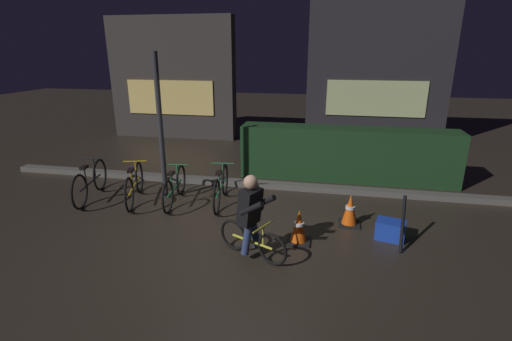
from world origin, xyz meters
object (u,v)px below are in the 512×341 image
(parked_bike_center_right, at_px, (221,187))
(traffic_cone_far, at_px, (350,210))
(closed_umbrella, at_px, (403,224))
(cyclist, at_px, (252,216))
(parked_bike_leftmost, at_px, (90,182))
(parked_bike_left_mid, at_px, (134,185))
(street_post, at_px, (161,129))
(traffic_cone_near, at_px, (299,227))
(parked_bike_center_left, at_px, (175,187))
(blue_crate, at_px, (390,230))

(parked_bike_center_right, distance_m, traffic_cone_far, 2.45)
(closed_umbrella, bearing_deg, cyclist, 113.87)
(parked_bike_leftmost, distance_m, parked_bike_left_mid, 0.93)
(traffic_cone_far, xyz_separation_m, closed_umbrella, (0.74, -0.63, 0.12))
(street_post, distance_m, traffic_cone_near, 3.30)
(parked_bike_center_left, xyz_separation_m, blue_crate, (3.91, -0.68, -0.18))
(parked_bike_leftmost, distance_m, traffic_cone_far, 5.04)
(cyclist, bearing_deg, parked_bike_leftmost, -177.39)
(parked_bike_center_left, bearing_deg, parked_bike_center_right, -87.88)
(parked_bike_left_mid, bearing_deg, blue_crate, -115.07)
(closed_umbrella, bearing_deg, traffic_cone_far, 55.82)
(parked_bike_center_right, xyz_separation_m, closed_umbrella, (3.15, -1.08, 0.05))
(street_post, relative_size, parked_bike_center_left, 1.83)
(blue_crate, distance_m, closed_umbrella, 0.37)
(parked_bike_leftmost, bearing_deg, traffic_cone_far, -104.56)
(parked_bike_center_left, bearing_deg, closed_umbrella, -110.46)
(traffic_cone_far, distance_m, blue_crate, 0.73)
(parked_bike_left_mid, relative_size, closed_umbrella, 1.86)
(traffic_cone_near, relative_size, cyclist, 0.44)
(parked_bike_left_mid, distance_m, traffic_cone_near, 3.46)
(blue_crate, xyz_separation_m, closed_umbrella, (0.12, -0.25, 0.24))
(parked_bike_center_left, relative_size, traffic_cone_near, 2.85)
(parked_bike_center_right, bearing_deg, parked_bike_leftmost, 88.47)
(parked_bike_center_right, xyz_separation_m, traffic_cone_near, (1.61, -1.23, -0.08))
(traffic_cone_far, xyz_separation_m, cyclist, (-1.43, -1.31, 0.36))
(cyclist, height_order, closed_umbrella, cyclist)
(street_post, relative_size, closed_umbrella, 3.34)
(traffic_cone_near, bearing_deg, closed_umbrella, 5.59)
(traffic_cone_far, bearing_deg, closed_umbrella, -40.50)
(traffic_cone_far, relative_size, closed_umbrella, 0.66)
(blue_crate, relative_size, closed_umbrella, 0.52)
(traffic_cone_near, relative_size, traffic_cone_far, 0.97)
(blue_crate, height_order, cyclist, cyclist)
(closed_umbrella, bearing_deg, traffic_cone_near, 101.91)
(traffic_cone_near, relative_size, blue_crate, 1.24)
(street_post, distance_m, closed_umbrella, 4.60)
(closed_umbrella, bearing_deg, parked_bike_leftmost, 88.19)
(traffic_cone_far, bearing_deg, parked_bike_center_left, 174.71)
(parked_bike_leftmost, relative_size, blue_crate, 3.74)
(street_post, distance_m, parked_bike_center_left, 1.15)
(traffic_cone_far, bearing_deg, cyclist, -137.39)
(traffic_cone_near, height_order, blue_crate, traffic_cone_near)
(street_post, bearing_deg, parked_bike_left_mid, -151.06)
(parked_bike_leftmost, relative_size, closed_umbrella, 1.94)
(traffic_cone_near, height_order, closed_umbrella, closed_umbrella)
(cyclist, xyz_separation_m, closed_umbrella, (2.16, 0.68, -0.24))
(street_post, height_order, parked_bike_center_right, street_post)
(parked_bike_center_right, relative_size, blue_crate, 3.69)
(traffic_cone_near, distance_m, traffic_cone_far, 1.11)
(parked_bike_left_mid, bearing_deg, closed_umbrella, -117.78)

